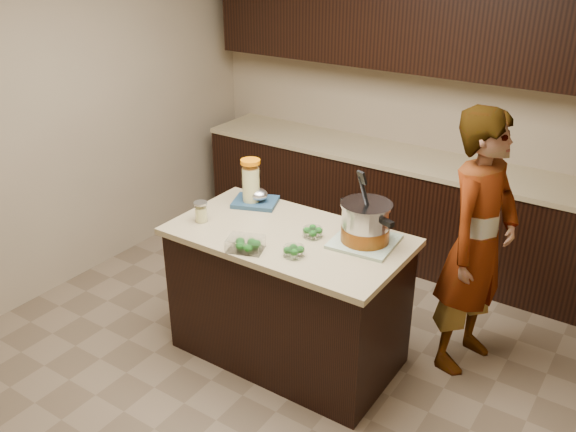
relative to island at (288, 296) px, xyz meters
The scene contains 13 objects.
ground_plane 0.45m from the island, ahead, with size 4.00×4.00×0.00m, color brown.
room_shell 1.26m from the island, ahead, with size 4.04×4.04×2.72m.
back_cabinets 1.81m from the island, 90.00° to the left, with size 3.60×0.63×2.33m.
island is the anchor object (origin of this frame).
dish_towel 0.66m from the island, 18.98° to the left, with size 0.36×0.36×0.02m, color #5C8962.
stock_pot 0.74m from the island, 18.96° to the left, with size 0.41×0.39×0.43m.
lemonade_pitcher 0.78m from the island, 153.30° to the left, with size 0.16×0.16×0.31m.
mason_jar 0.77m from the island, 164.01° to the right, with size 0.11×0.11×0.14m.
broccoli_tub_left 0.50m from the island, 19.01° to the left, with size 0.15×0.15×0.06m.
broccoli_tub_right 0.55m from the island, 49.27° to the right, with size 0.16×0.16×0.06m.
broccoli_tub_rect 0.58m from the island, 106.72° to the right, with size 0.24×0.21×0.07m.
blue_tray 0.69m from the island, 149.84° to the left, with size 0.35×0.32×0.11m.
person 1.22m from the island, 31.91° to the left, with size 0.62×0.41×1.70m, color gray.
Camera 1 is at (1.84, -2.75, 2.59)m, focal length 38.00 mm.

